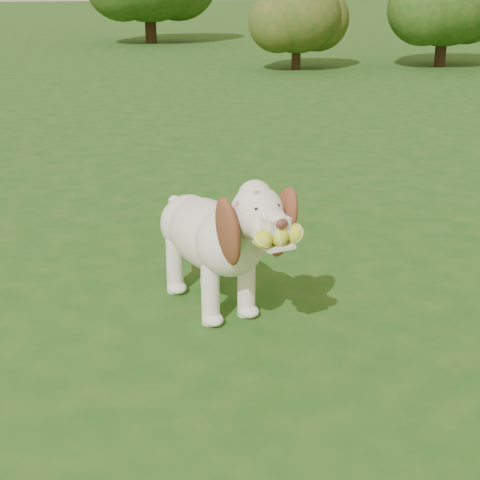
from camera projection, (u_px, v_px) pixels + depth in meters
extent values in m
plane|color=#1A4C15|center=(269.00, 268.00, 3.79)|extent=(80.00, 80.00, 0.00)
ellipsoid|color=white|center=(208.00, 234.00, 3.29)|extent=(0.45, 0.64, 0.31)
ellipsoid|color=white|center=(230.00, 242.00, 3.10)|extent=(0.37, 0.37, 0.30)
ellipsoid|color=white|center=(189.00, 223.00, 3.46)|extent=(0.34, 0.34, 0.27)
cylinder|color=white|center=(243.00, 232.00, 2.98)|extent=(0.22, 0.27, 0.23)
sphere|color=white|center=(257.00, 213.00, 2.84)|extent=(0.26, 0.26, 0.21)
sphere|color=white|center=(255.00, 197.00, 2.84)|extent=(0.17, 0.17, 0.14)
cube|color=white|center=(273.00, 222.00, 2.75)|extent=(0.12, 0.14, 0.06)
ellipsoid|color=#592D28|center=(282.00, 224.00, 2.69)|extent=(0.06, 0.04, 0.04)
cube|color=white|center=(274.00, 244.00, 2.76)|extent=(0.15, 0.16, 0.01)
ellipsoid|color=brown|center=(228.00, 232.00, 2.82)|extent=(0.15, 0.22, 0.32)
ellipsoid|color=brown|center=(283.00, 222.00, 2.93)|extent=(0.16, 0.20, 0.32)
cylinder|color=white|center=(178.00, 209.00, 3.55)|extent=(0.09, 0.16, 0.12)
cylinder|color=white|center=(210.00, 295.00, 3.15)|extent=(0.10, 0.10, 0.26)
cylinder|color=white|center=(246.00, 288.00, 3.23)|extent=(0.10, 0.10, 0.26)
cylinder|color=white|center=(175.00, 266.00, 3.47)|extent=(0.10, 0.10, 0.26)
cylinder|color=white|center=(208.00, 259.00, 3.55)|extent=(0.10, 0.10, 0.26)
sphere|color=#C0E833|center=(263.00, 239.00, 2.69)|extent=(0.09, 0.09, 0.07)
sphere|color=#C0E833|center=(279.00, 236.00, 2.72)|extent=(0.09, 0.09, 0.07)
sphere|color=#C0E833|center=(295.00, 233.00, 2.75)|extent=(0.09, 0.09, 0.07)
cylinder|color=#382314|center=(151.00, 25.00, 15.86)|extent=(0.24, 0.24, 0.78)
cylinder|color=#382314|center=(296.00, 55.00, 11.54)|extent=(0.14, 0.14, 0.45)
ellipsoid|color=#1D4715|center=(297.00, 15.00, 11.33)|extent=(1.36, 1.36, 1.16)
cylinder|color=#382314|center=(441.00, 49.00, 11.90)|extent=(0.18, 0.18, 0.58)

